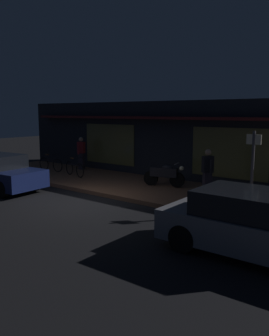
# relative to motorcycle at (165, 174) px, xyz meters

# --- Properties ---
(ground_plane) EXTENTS (60.00, 60.00, 0.00)m
(ground_plane) POSITION_rel_motorcycle_xyz_m (-1.23, -3.40, -0.65)
(ground_plane) COLOR black
(sidewalk_slab) EXTENTS (18.00, 4.00, 0.15)m
(sidewalk_slab) POSITION_rel_motorcycle_xyz_m (-1.23, -0.40, -0.57)
(sidewalk_slab) COLOR brown
(sidewalk_slab) RESTS_ON ground_plane
(storefront_building) EXTENTS (18.00, 3.30, 3.60)m
(storefront_building) POSITION_rel_motorcycle_xyz_m (-1.23, 2.99, 1.16)
(storefront_building) COLOR black
(storefront_building) RESTS_ON ground_plane
(motorcycle) EXTENTS (1.67, 0.70, 0.97)m
(motorcycle) POSITION_rel_motorcycle_xyz_m (0.00, 0.00, 0.00)
(motorcycle) COLOR black
(motorcycle) RESTS_ON sidewalk_slab
(bicycle_parked) EXTENTS (1.62, 0.51, 0.91)m
(bicycle_parked) POSITION_rel_motorcycle_xyz_m (-4.57, -0.67, -0.14)
(bicycle_parked) COLOR black
(bicycle_parked) RESTS_ON sidewalk_slab
(bicycle_extra) EXTENTS (1.66, 0.42, 0.91)m
(bicycle_extra) POSITION_rel_motorcycle_xyz_m (-6.60, -0.45, -0.14)
(bicycle_extra) COLOR black
(bicycle_extra) RESTS_ON sidewalk_slab
(person_photographer) EXTENTS (0.41, 0.62, 1.67)m
(person_photographer) POSITION_rel_motorcycle_xyz_m (-5.81, 0.93, 0.38)
(person_photographer) COLOR #28232D
(person_photographer) RESTS_ON sidewalk_slab
(person_bystander) EXTENTS (0.54, 0.44, 1.67)m
(person_bystander) POSITION_rel_motorcycle_xyz_m (2.07, -0.41, 0.38)
(person_bystander) COLOR #28232D
(person_bystander) RESTS_ON sidewalk_slab
(sign_post) EXTENTS (0.44, 0.09, 2.40)m
(sign_post) POSITION_rel_motorcycle_xyz_m (3.95, -1.23, 0.86)
(sign_post) COLOR #47474C
(sign_post) RESTS_ON sidewalk_slab
(parked_car_far) EXTENTS (4.12, 1.82, 1.42)m
(parked_car_far) POSITION_rel_motorcycle_xyz_m (5.14, -4.27, 0.06)
(parked_car_far) COLOR black
(parked_car_far) RESTS_ON ground_plane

